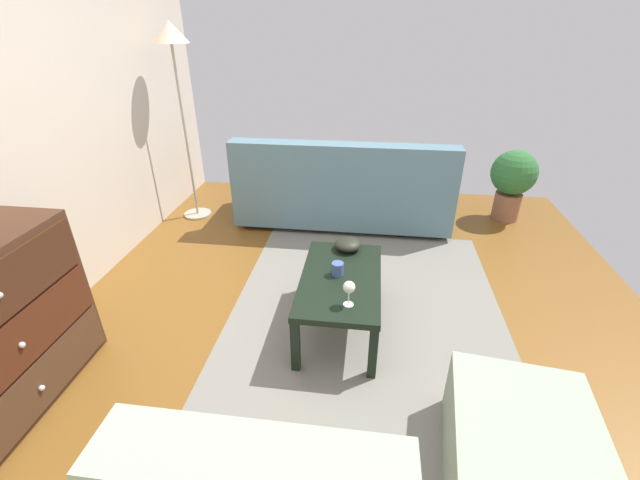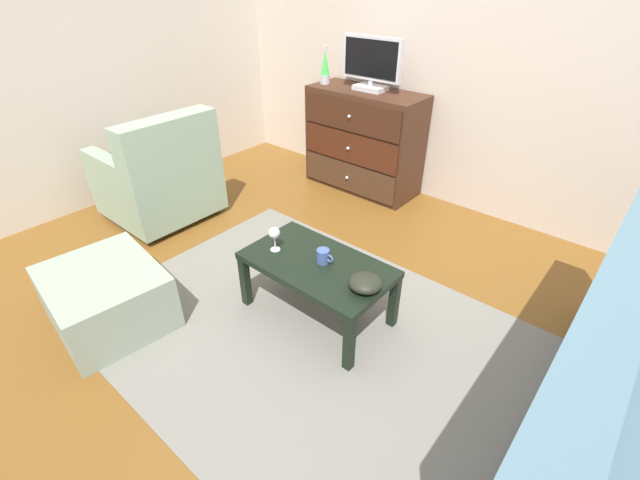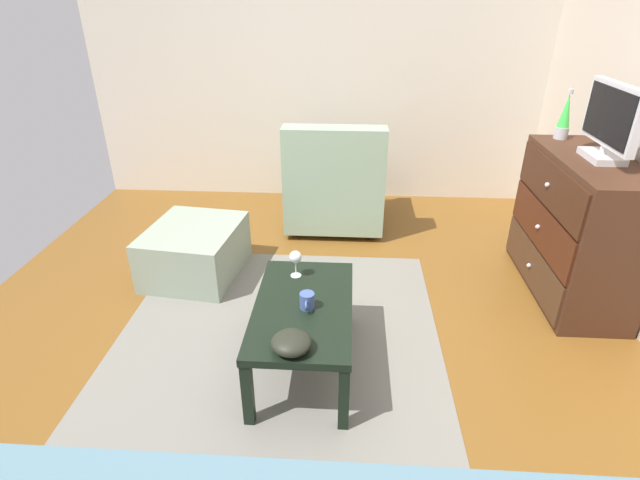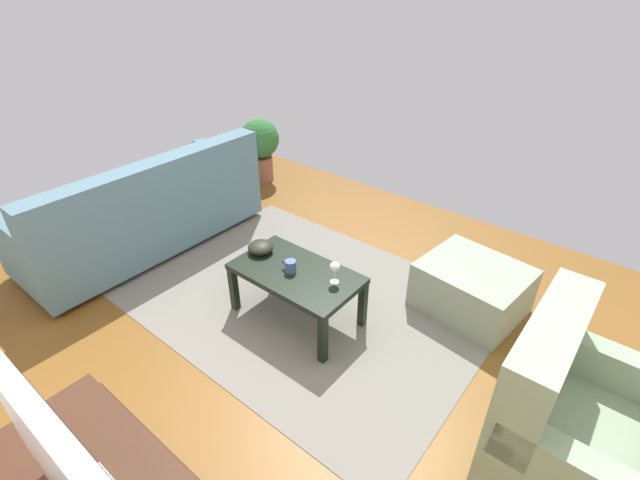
{
  "view_description": "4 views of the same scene",
  "coord_description": "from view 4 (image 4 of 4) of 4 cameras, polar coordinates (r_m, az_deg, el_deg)",
  "views": [
    {
      "loc": [
        -2.03,
        -0.17,
        1.84
      ],
      "look_at": [
        0.14,
        0.11,
        0.65
      ],
      "focal_mm": 23.01,
      "sensor_mm": 36.0,
      "label": 1
    },
    {
      "loc": [
        1.46,
        -1.56,
        1.86
      ],
      "look_at": [
        0.26,
        -0.15,
        0.67
      ],
      "focal_mm": 23.97,
      "sensor_mm": 36.0,
      "label": 2
    },
    {
      "loc": [
        2.18,
        0.19,
        1.83
      ],
      "look_at": [
        0.07,
        0.06,
        0.75
      ],
      "focal_mm": 27.24,
      "sensor_mm": 36.0,
      "label": 3
    },
    {
      "loc": [
        -1.55,
        1.8,
        2.18
      ],
      "look_at": [
        -0.18,
        0.09,
        0.82
      ],
      "focal_mm": 25.07,
      "sensor_mm": 36.0,
      "label": 4
    }
  ],
  "objects": [
    {
      "name": "ground_plane",
      "position": [
        3.24,
        -1.41,
        -11.12
      ],
      "size": [
        5.4,
        4.45,
        0.05
      ],
      "primitive_type": "cube",
      "color": "brown"
    },
    {
      "name": "area_rug",
      "position": [
        3.44,
        -1.83,
        -7.56
      ],
      "size": [
        2.6,
        1.9,
        0.01
      ],
      "primitive_type": "cube",
      "color": "slate",
      "rests_on": "ground_plane"
    },
    {
      "name": "tv",
      "position": [
        1.32,
        -28.98,
        -25.03
      ],
      "size": [
        0.58,
        0.18,
        0.44
      ],
      "color": "silver",
      "rests_on": "dresser"
    },
    {
      "name": "coffee_table",
      "position": [
        3.08,
        -3.07,
        -4.79
      ],
      "size": [
        0.88,
        0.5,
        0.4
      ],
      "color": "black",
      "rests_on": "ground_plane"
    },
    {
      "name": "wine_glass",
      "position": [
        2.88,
        1.9,
        -3.56
      ],
      "size": [
        0.07,
        0.07,
        0.16
      ],
      "color": "silver",
      "rests_on": "coffee_table"
    },
    {
      "name": "mug",
      "position": [
        3.03,
        -3.79,
        -3.32
      ],
      "size": [
        0.11,
        0.08,
        0.08
      ],
      "color": "#3F5691",
      "rests_on": "coffee_table"
    },
    {
      "name": "bowl_decorative",
      "position": [
        3.25,
        -7.6,
        -0.91
      ],
      "size": [
        0.18,
        0.18,
        0.08
      ],
      "primitive_type": "ellipsoid",
      "color": "black",
      "rests_on": "coffee_table"
    },
    {
      "name": "couch_large",
      "position": [
        4.18,
        -21.41,
        3.3
      ],
      "size": [
        0.85,
        2.07,
        0.87
      ],
      "color": "#332319",
      "rests_on": "ground_plane"
    },
    {
      "name": "armchair",
      "position": [
        2.51,
        30.45,
        -20.61
      ],
      "size": [
        0.8,
        0.8,
        0.92
      ],
      "color": "#332319",
      "rests_on": "ground_plane"
    },
    {
      "name": "ottoman",
      "position": [
        3.43,
        18.81,
        -5.83
      ],
      "size": [
        0.77,
        0.68,
        0.36
      ],
      "primitive_type": "cube",
      "rotation": [
        0.0,
        0.0,
        -0.12
      ],
      "color": "gray",
      "rests_on": "ground_plane"
    },
    {
      "name": "potted_plant",
      "position": [
        5.23,
        -7.66,
        12.04
      ],
      "size": [
        0.44,
        0.44,
        0.72
      ],
      "color": "brown",
      "rests_on": "ground_plane"
    }
  ]
}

